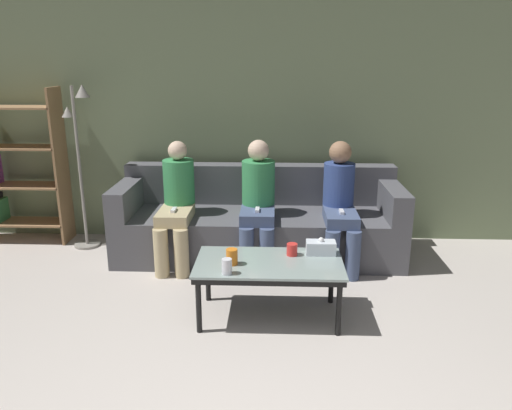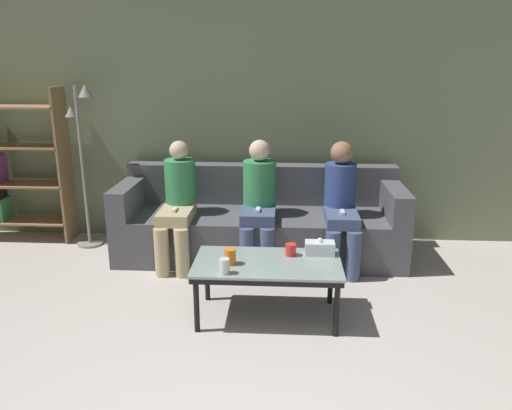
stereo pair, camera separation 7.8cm
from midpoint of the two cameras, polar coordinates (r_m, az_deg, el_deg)
name	(u,v)px [view 2 (the right image)]	position (r m, az deg, el deg)	size (l,w,h in m)	color
wall_back	(263,116)	(5.18, 1.22, 10.15)	(12.00, 0.06, 2.60)	#707F5B
couch	(260,224)	(4.88, 0.92, -2.13)	(2.71, 0.88, 0.84)	#515156
coffee_table	(267,267)	(3.67, 1.94, -7.12)	(1.07, 0.59, 0.44)	#8C9E99
cup_near_left	(230,257)	(3.59, -2.36, -5.92)	(0.08, 0.08, 0.12)	orange
cup_near_right	(225,266)	(3.44, -2.96, -7.00)	(0.07, 0.07, 0.11)	silver
cup_far_center	(291,250)	(3.76, 4.60, -5.12)	(0.08, 0.08, 0.09)	red
tissue_box	(320,248)	(3.80, 7.89, -4.88)	(0.22, 0.12, 0.13)	silver
bookshelf	(11,169)	(5.76, -25.83, 3.76)	(0.94, 0.32, 1.60)	#9E754C
standing_lamp	(83,150)	(5.23, -18.77, 6.01)	(0.31, 0.26, 1.63)	gray
seated_person_left_end	(178,201)	(4.66, -8.42, 0.45)	(0.31, 0.68, 1.14)	tan
seated_person_mid_left	(259,200)	(4.59, 0.82, 0.61)	(0.31, 0.64, 1.15)	#47567A
seated_person_mid_right	(341,203)	(4.60, 10.16, 0.27)	(0.31, 0.68, 1.14)	#47567A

